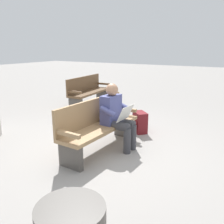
# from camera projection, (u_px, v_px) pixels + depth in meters

# --- Properties ---
(ground_plane) EXTENTS (40.00, 40.00, 0.00)m
(ground_plane) POSITION_uv_depth(u_px,v_px,m) (102.00, 150.00, 4.34)
(ground_plane) COLOR gray
(bench_near) EXTENTS (1.82, 0.56, 0.90)m
(bench_near) POSITION_uv_depth(u_px,v_px,m) (98.00, 125.00, 4.25)
(bench_near) COLOR #9E7A51
(bench_near) RESTS_ON ground
(person_seated) EXTENTS (0.58, 0.59, 1.18)m
(person_seated) POSITION_uv_depth(u_px,v_px,m) (116.00, 115.00, 4.28)
(person_seated) COLOR #474C84
(person_seated) RESTS_ON ground
(backpack) EXTENTS (0.41, 0.41, 0.45)m
(backpack) POSITION_uv_depth(u_px,v_px,m) (140.00, 122.00, 5.18)
(backpack) COLOR maroon
(backpack) RESTS_ON ground
(bench_far) EXTENTS (1.83, 0.62, 0.90)m
(bench_far) POSITION_uv_depth(u_px,v_px,m) (88.00, 91.00, 7.51)
(bench_far) COLOR brown
(bench_far) RESTS_ON ground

